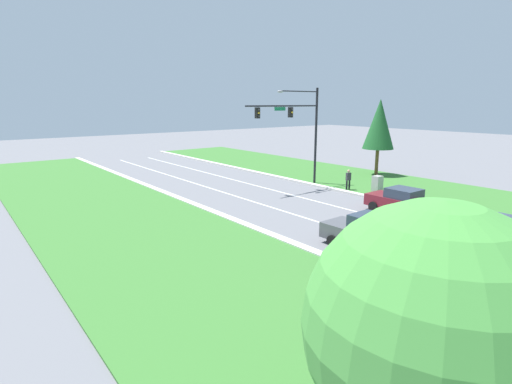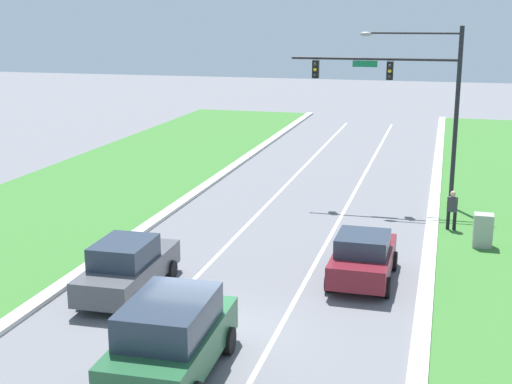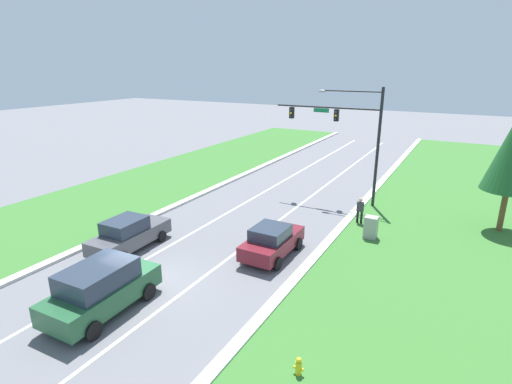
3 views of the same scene
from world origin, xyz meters
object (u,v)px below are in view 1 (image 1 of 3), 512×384
at_px(pedestrian, 348,179).
at_px(oak_near_left_tree, 433,329).
at_px(burgundy_sedan, 401,201).
at_px(forest_suv, 511,243).
at_px(conifer_near_right_tree, 379,124).
at_px(graphite_sedan, 371,234).
at_px(traffic_signal_mast, 298,122).
at_px(utility_cabinet, 377,184).

height_order(pedestrian, oak_near_left_tree, oak_near_left_tree).
xyz_separation_m(burgundy_sedan, forest_suv, (-3.68, -7.59, 0.21)).
bearing_deg(pedestrian, conifer_near_right_tree, -147.89).
height_order(burgundy_sedan, conifer_near_right_tree, conifer_near_right_tree).
relative_size(burgundy_sedan, graphite_sedan, 0.88).
height_order(graphite_sedan, conifer_near_right_tree, conifer_near_right_tree).
xyz_separation_m(burgundy_sedan, pedestrian, (2.80, 6.44, 0.11)).
distance_m(burgundy_sedan, pedestrian, 7.02).
height_order(traffic_signal_mast, conifer_near_right_tree, traffic_signal_mast).
relative_size(graphite_sedan, oak_near_left_tree, 0.87).
distance_m(graphite_sedan, utility_cabinet, 13.22).
bearing_deg(forest_suv, traffic_signal_mast, 74.43).
xyz_separation_m(conifer_near_right_tree, oak_near_left_tree, (-26.61, -19.97, -1.61)).
xyz_separation_m(forest_suv, utility_cabinet, (7.61, 12.10, -0.37)).
bearing_deg(conifer_near_right_tree, burgundy_sedan, -138.33).
xyz_separation_m(forest_suv, conifer_near_right_tree, (14.02, 16.79, 3.83)).
bearing_deg(oak_near_left_tree, forest_suv, 14.18).
xyz_separation_m(graphite_sedan, oak_near_left_tree, (-9.27, -7.84, 2.41)).
xyz_separation_m(utility_cabinet, pedestrian, (-1.13, 1.92, 0.27)).
bearing_deg(pedestrian, utility_cabinet, 132.37).
height_order(forest_suv, conifer_near_right_tree, conifer_near_right_tree).
xyz_separation_m(graphite_sedan, forest_suv, (3.31, -4.66, 0.18)).
height_order(burgundy_sedan, oak_near_left_tree, oak_near_left_tree).
bearing_deg(oak_near_left_tree, graphite_sedan, 40.21).
distance_m(traffic_signal_mast, burgundy_sedan, 11.06).
distance_m(utility_cabinet, oak_near_left_tree, 25.46).
distance_m(pedestrian, oak_near_left_tree, 25.78).
height_order(traffic_signal_mast, forest_suv, traffic_signal_mast).
height_order(graphite_sedan, oak_near_left_tree, oak_near_left_tree).
bearing_deg(forest_suv, oak_near_left_tree, -167.55).
bearing_deg(traffic_signal_mast, pedestrian, -59.66).
relative_size(traffic_signal_mast, burgundy_sedan, 1.96).
relative_size(traffic_signal_mast, graphite_sedan, 1.71).
bearing_deg(pedestrian, oak_near_left_tree, 54.01).
bearing_deg(utility_cabinet, pedestrian, 120.42).
bearing_deg(oak_near_left_tree, utility_cabinet, 37.11).
relative_size(traffic_signal_mast, pedestrian, 4.77).
distance_m(forest_suv, pedestrian, 15.45).
height_order(graphite_sedan, forest_suv, forest_suv).
xyz_separation_m(traffic_signal_mast, burgundy_sedan, (-0.67, -10.08, -4.52)).
bearing_deg(burgundy_sedan, pedestrian, 66.90).
distance_m(burgundy_sedan, conifer_near_right_tree, 14.42).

